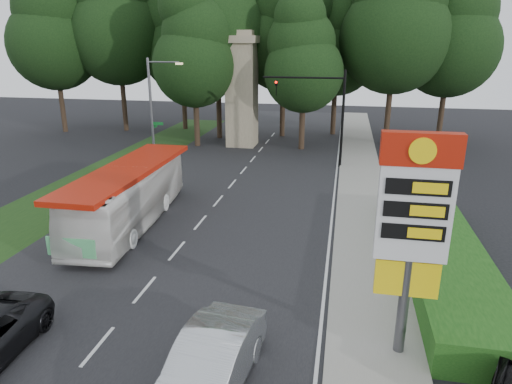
% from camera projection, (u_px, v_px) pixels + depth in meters
% --- Properties ---
extents(ground, '(120.00, 120.00, 0.00)m').
position_uv_depth(ground, '(90.00, 357.00, 13.81)').
color(ground, black).
rests_on(ground, ground).
extents(road_surface, '(14.00, 80.00, 0.02)m').
position_uv_depth(road_surface, '(206.00, 216.00, 24.99)').
color(road_surface, black).
rests_on(road_surface, ground).
extents(sidewalk_right, '(3.00, 80.00, 0.12)m').
position_uv_depth(sidewalk_right, '(365.00, 227.00, 23.43)').
color(sidewalk_right, gray).
rests_on(sidewalk_right, ground).
extents(grass_verge_left, '(5.00, 50.00, 0.02)m').
position_uv_depth(grass_verge_left, '(102.00, 176.00, 32.32)').
color(grass_verge_left, '#193814').
rests_on(grass_verge_left, ground).
extents(hedge, '(3.00, 14.00, 1.20)m').
position_uv_depth(hedge, '(442.00, 256.00, 18.99)').
color(hedge, '#184713').
rests_on(hedge, ground).
extents(gas_station_pylon, '(2.10, 0.45, 6.85)m').
position_uv_depth(gas_station_pylon, '(413.00, 218.00, 12.60)').
color(gas_station_pylon, '#59595E').
rests_on(gas_station_pylon, ground).
extents(traffic_signal_mast, '(6.10, 0.35, 7.20)m').
position_uv_depth(traffic_signal_mast, '(325.00, 105.00, 33.68)').
color(traffic_signal_mast, black).
rests_on(traffic_signal_mast, ground).
extents(streetlight_signs, '(2.75, 0.98, 8.00)m').
position_uv_depth(streetlight_signs, '(154.00, 107.00, 34.21)').
color(streetlight_signs, '#59595E').
rests_on(streetlight_signs, ground).
extents(monument, '(3.00, 3.00, 10.05)m').
position_uv_depth(monument, '(242.00, 89.00, 40.54)').
color(monument, gray).
rests_on(monument, ground).
extents(tree_far_west, '(8.96, 8.96, 17.60)m').
position_uv_depth(tree_far_west, '(52.00, 25.00, 45.23)').
color(tree_far_west, '#2D2116').
rests_on(tree_far_west, ground).
extents(tree_west_mid, '(9.80, 9.80, 19.25)m').
position_uv_depth(tree_west_mid, '(116.00, 15.00, 45.69)').
color(tree_west_mid, '#2D2116').
rests_on(tree_west_mid, ground).
extents(tree_west_near, '(8.40, 8.40, 16.50)m').
position_uv_depth(tree_west_near, '(181.00, 32.00, 46.99)').
color(tree_west_near, '#2D2116').
rests_on(tree_west_near, ground).
extents(tree_center_left, '(10.08, 10.08, 19.80)m').
position_uv_depth(tree_center_left, '(216.00, 8.00, 41.72)').
color(tree_center_left, '#2D2116').
rests_on(tree_center_left, ground).
extents(tree_center_right, '(9.24, 9.24, 18.15)m').
position_uv_depth(tree_center_right, '(284.00, 20.00, 42.80)').
color(tree_center_right, '#2D2116').
rests_on(tree_center_right, ground).
extents(tree_east_near, '(8.12, 8.12, 15.95)m').
position_uv_depth(tree_east_near, '(338.00, 35.00, 44.18)').
color(tree_east_near, '#2D2116').
rests_on(tree_east_near, ground).
extents(tree_east_mid, '(9.52, 9.52, 18.70)m').
position_uv_depth(tree_east_mid, '(397.00, 14.00, 39.01)').
color(tree_east_mid, '#2D2116').
rests_on(tree_east_mid, ground).
extents(tree_far_east, '(8.68, 8.68, 17.05)m').
position_uv_depth(tree_far_east, '(452.00, 27.00, 40.28)').
color(tree_far_east, '#2D2116').
rests_on(tree_far_east, ground).
extents(tree_monument_left, '(7.28, 7.28, 14.30)m').
position_uv_depth(tree_monument_left, '(194.00, 47.00, 39.22)').
color(tree_monument_left, '#2D2116').
rests_on(tree_monument_left, ground).
extents(tree_monument_right, '(6.72, 6.72, 13.20)m').
position_uv_depth(tree_monument_right, '(304.00, 55.00, 38.16)').
color(tree_monument_right, '#2D2116').
rests_on(tree_monument_right, ground).
extents(transit_bus, '(3.41, 11.13, 3.05)m').
position_uv_depth(transit_bus, '(129.00, 196.00, 23.48)').
color(transit_bus, white).
rests_on(transit_bus, ground).
extents(sedan_silver, '(2.28, 5.24, 1.68)m').
position_uv_depth(sedan_silver, '(210.00, 365.00, 12.22)').
color(sedan_silver, '#B0B4B8').
rests_on(sedan_silver, ground).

